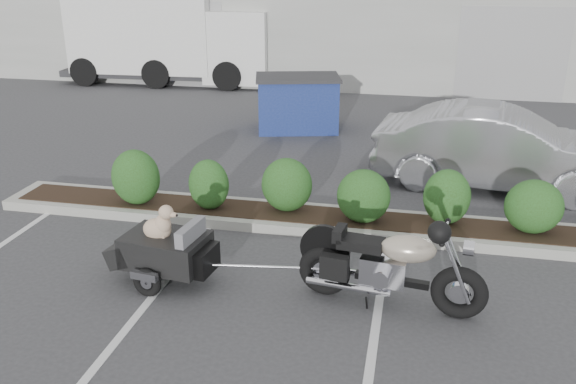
% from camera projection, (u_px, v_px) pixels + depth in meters
% --- Properties ---
extents(ground, '(90.00, 90.00, 0.00)m').
position_uv_depth(ground, '(279.00, 296.00, 7.40)').
color(ground, '#38383A').
rests_on(ground, ground).
extents(planter_kerb, '(12.00, 1.00, 0.15)m').
position_uv_depth(planter_kerb, '(376.00, 225.00, 9.18)').
color(planter_kerb, '#9E9E93').
rests_on(planter_kerb, ground).
extents(building, '(26.00, 10.00, 4.00)m').
position_uv_depth(building, '(382.00, 12.00, 22.19)').
color(building, '#9EA099').
rests_on(building, ground).
extents(motorcycle, '(2.22, 0.83, 1.28)m').
position_uv_depth(motorcycle, '(390.00, 267.00, 7.02)').
color(motorcycle, black).
rests_on(motorcycle, ground).
extents(pet_trailer, '(1.79, 1.01, 1.06)m').
position_uv_depth(pet_trailer, '(165.00, 249.00, 7.61)').
color(pet_trailer, black).
rests_on(pet_trailer, ground).
extents(sedan, '(4.48, 2.04, 1.42)m').
position_uv_depth(sedan, '(500.00, 149.00, 10.66)').
color(sedan, '#A6A7AD').
rests_on(sedan, ground).
extents(dumpster, '(2.20, 1.76, 1.27)m').
position_uv_depth(dumpster, '(298.00, 103.00, 14.34)').
color(dumpster, navy).
rests_on(dumpster, ground).
extents(delivery_truck, '(7.05, 2.74, 3.18)m').
position_uv_depth(delivery_truck, '(171.00, 34.00, 19.60)').
color(delivery_truck, white).
rests_on(delivery_truck, ground).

